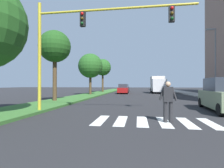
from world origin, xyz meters
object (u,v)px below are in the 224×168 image
object	(u,v)px
tree_distant	(103,68)
street_lamp_right	(215,56)
pedestrian_performer	(168,100)
sedan_distant	(125,88)
truck_box_delivery	(158,84)
tree_mid	(55,47)
tree_far	(90,66)
sedan_midblock	(123,89)
traffic_light_gantry	(82,33)

from	to	relation	value
tree_distant	street_lamp_right	world-z (taller)	street_lamp_right
street_lamp_right	pedestrian_performer	world-z (taller)	street_lamp_right
tree_distant	street_lamp_right	xyz separation A→B (m)	(15.17, -14.16, -0.40)
street_lamp_right	sedan_distant	xyz separation A→B (m)	(-11.08, 18.66, -3.83)
tree_distant	truck_box_delivery	xyz separation A→B (m)	(10.63, -1.14, -3.36)
tree_mid	sedan_distant	world-z (taller)	tree_mid
truck_box_delivery	tree_distant	bearing A→B (deg)	173.88
tree_distant	street_lamp_right	size ratio (longest dim) A/B	0.87
tree_far	sedan_distant	size ratio (longest dim) A/B	1.38
street_lamp_right	sedan_midblock	distance (m)	15.29
tree_mid	truck_box_delivery	world-z (taller)	tree_mid
tree_far	pedestrian_performer	bearing A→B (deg)	-64.93
sedan_distant	traffic_light_gantry	bearing A→B (deg)	-90.13
tree_far	pedestrian_performer	world-z (taller)	tree_far
pedestrian_performer	truck_box_delivery	size ratio (longest dim) A/B	0.27
tree_mid	pedestrian_performer	bearing A→B (deg)	-39.85
tree_distant	pedestrian_performer	xyz separation A→B (m)	(8.26, -26.89, -4.06)
traffic_light_gantry	sedan_midblock	xyz separation A→B (m)	(0.43, 21.35, -3.57)
traffic_light_gantry	truck_box_delivery	world-z (taller)	traffic_light_gantry
pedestrian_performer	sedan_distant	bearing A→B (deg)	97.55
tree_distant	sedan_midblock	distance (m)	7.29
sedan_midblock	truck_box_delivery	bearing A→B (deg)	24.39
street_lamp_right	sedan_distant	world-z (taller)	street_lamp_right
traffic_light_gantry	sedan_distant	world-z (taller)	traffic_light_gantry
tree_far	truck_box_delivery	distance (m)	13.66
traffic_light_gantry	tree_far	bearing A→B (deg)	103.99
tree_mid	pedestrian_performer	world-z (taller)	tree_mid
street_lamp_right	sedan_midblock	xyz separation A→B (m)	(-10.72, 10.22, -3.82)
tree_mid	tree_distant	xyz separation A→B (m)	(0.32, 19.73, 0.09)
tree_mid	sedan_midblock	distance (m)	17.01
street_lamp_right	truck_box_delivery	xyz separation A→B (m)	(-4.54, 13.02, -2.96)
tree_mid	truck_box_delivery	distance (m)	21.83
tree_mid	sedan_midblock	xyz separation A→B (m)	(4.78, 15.79, -4.13)
traffic_light_gantry	sedan_midblock	distance (m)	21.65
tree_far	traffic_light_gantry	bearing A→B (deg)	-76.01
tree_far	sedan_distant	distance (m)	14.87
sedan_midblock	truck_box_delivery	size ratio (longest dim) A/B	0.72
traffic_light_gantry	truck_box_delivery	size ratio (longest dim) A/B	1.37
tree_mid	sedan_midblock	size ratio (longest dim) A/B	1.39
tree_mid	street_lamp_right	world-z (taller)	street_lamp_right
truck_box_delivery	pedestrian_performer	bearing A→B (deg)	-95.26
traffic_light_gantry	sedan_distant	size ratio (longest dim) A/B	1.96
tree_distant	traffic_light_gantry	distance (m)	25.62
tree_mid	tree_distant	distance (m)	19.74
traffic_light_gantry	sedan_midblock	bearing A→B (deg)	88.84
sedan_midblock	sedan_distant	xyz separation A→B (m)	(-0.36, 8.44, -0.01)
tree_distant	truck_box_delivery	distance (m)	11.21
street_lamp_right	pedestrian_performer	bearing A→B (deg)	-118.50
sedan_midblock	sedan_distant	size ratio (longest dim) A/B	1.03
pedestrian_performer	truck_box_delivery	distance (m)	25.87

